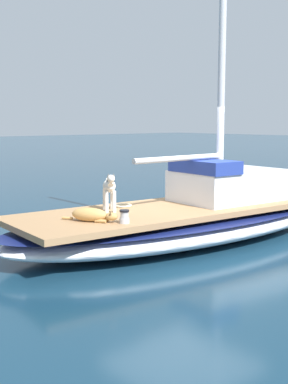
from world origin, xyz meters
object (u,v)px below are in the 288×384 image
(dog_tan, at_px, (92,215))
(coiled_rope, at_px, (123,206))
(sailboat_main, at_px, (184,223))
(dog_white, at_px, (109,188))
(deck_winch, at_px, (124,217))

(dog_tan, distance_m, coiled_rope, 1.46)
(sailboat_main, bearing_deg, coiled_rope, -125.03)
(sailboat_main, height_order, dog_tan, dog_tan)
(dog_white, xyz_separation_m, dog_tan, (0.52, -0.76, -0.32))
(deck_winch, xyz_separation_m, coiled_rope, (-1.20, 0.95, -0.08))
(deck_winch, relative_size, coiled_rope, 0.65)
(sailboat_main, relative_size, dog_white, 8.92)
(coiled_rope, bearing_deg, deck_winch, -38.33)
(deck_winch, height_order, coiled_rope, deck_winch)
(dog_tan, height_order, deck_winch, dog_tan)
(dog_white, xyz_separation_m, coiled_rope, (-0.23, 0.49, -0.40))
(deck_winch, distance_m, coiled_rope, 1.53)
(sailboat_main, height_order, deck_winch, deck_winch)
(dog_white, relative_size, dog_tan, 0.97)
(sailboat_main, bearing_deg, deck_winch, -73.96)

